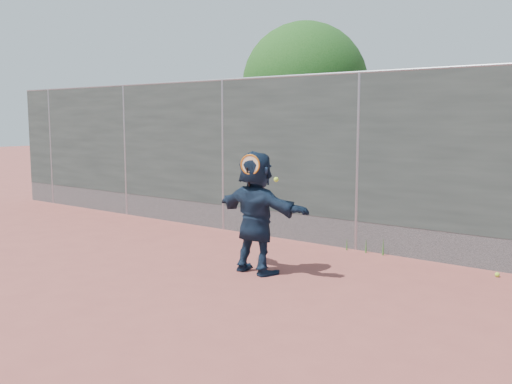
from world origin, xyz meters
The scene contains 7 objects.
ground centered at (0.00, 0.00, 0.00)m, with size 80.00×80.00×0.00m, color #9E4C42.
player centered at (-0.47, 1.28, 0.89)m, with size 1.65×0.53×1.78m, color #15253A.
ball_ground centered at (2.41, 3.18, 0.03)m, with size 0.07×0.07×0.07m, color #ACDC31.
fence centered at (0.00, 3.50, 1.58)m, with size 20.00×0.06×3.03m.
swing_action centered at (-0.38, 1.09, 1.56)m, with size 0.58×0.15×0.51m.
tree_left centered at (-2.85, 6.55, 2.94)m, with size 3.15×3.00×4.53m.
weed_clump centered at (0.29, 3.38, 0.13)m, with size 0.68×0.07×0.30m.
Camera 1 is at (4.48, -5.17, 2.23)m, focal length 40.00 mm.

